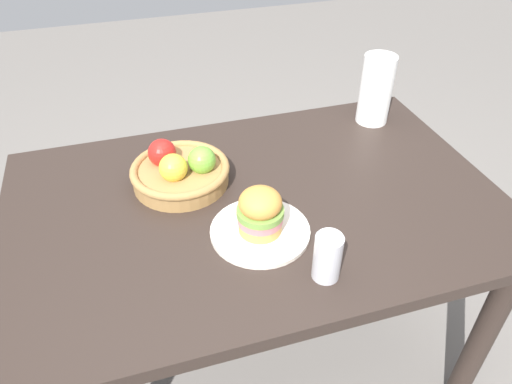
{
  "coord_description": "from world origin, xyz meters",
  "views": [
    {
      "loc": [
        -0.3,
        -1.0,
        1.6
      ],
      "look_at": [
        -0.01,
        -0.04,
        0.81
      ],
      "focal_mm": 33.3,
      "sensor_mm": 36.0,
      "label": 1
    }
  ],
  "objects_px": {
    "fruit_basket": "(180,170)",
    "paper_towel_roll": "(376,90)",
    "soda_can": "(327,257)",
    "sandwich": "(260,211)",
    "plate": "(260,231)"
  },
  "relations": [
    {
      "from": "fruit_basket",
      "to": "paper_towel_roll",
      "type": "relative_size",
      "value": 1.21
    },
    {
      "from": "soda_can",
      "to": "paper_towel_roll",
      "type": "relative_size",
      "value": 0.53
    },
    {
      "from": "sandwich",
      "to": "paper_towel_roll",
      "type": "bearing_deg",
      "value": 38.82
    },
    {
      "from": "sandwich",
      "to": "fruit_basket",
      "type": "bearing_deg",
      "value": 119.89
    },
    {
      "from": "plate",
      "to": "sandwich",
      "type": "bearing_deg",
      "value": -90.0
    },
    {
      "from": "plate",
      "to": "sandwich",
      "type": "height_order",
      "value": "sandwich"
    },
    {
      "from": "paper_towel_roll",
      "to": "soda_can",
      "type": "bearing_deg",
      "value": -125.51
    },
    {
      "from": "plate",
      "to": "sandwich",
      "type": "xyz_separation_m",
      "value": [
        0.0,
        -0.0,
        0.07
      ]
    },
    {
      "from": "sandwich",
      "to": "paper_towel_roll",
      "type": "height_order",
      "value": "paper_towel_roll"
    },
    {
      "from": "sandwich",
      "to": "fruit_basket",
      "type": "distance_m",
      "value": 0.32
    },
    {
      "from": "soda_can",
      "to": "fruit_basket",
      "type": "bearing_deg",
      "value": 119.72
    },
    {
      "from": "fruit_basket",
      "to": "sandwich",
      "type": "bearing_deg",
      "value": -60.11
    },
    {
      "from": "plate",
      "to": "sandwich",
      "type": "distance_m",
      "value": 0.07
    },
    {
      "from": "plate",
      "to": "paper_towel_roll",
      "type": "xyz_separation_m",
      "value": [
        0.55,
        0.45,
        0.11
      ]
    },
    {
      "from": "sandwich",
      "to": "soda_can",
      "type": "bearing_deg",
      "value": -60.56
    }
  ]
}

